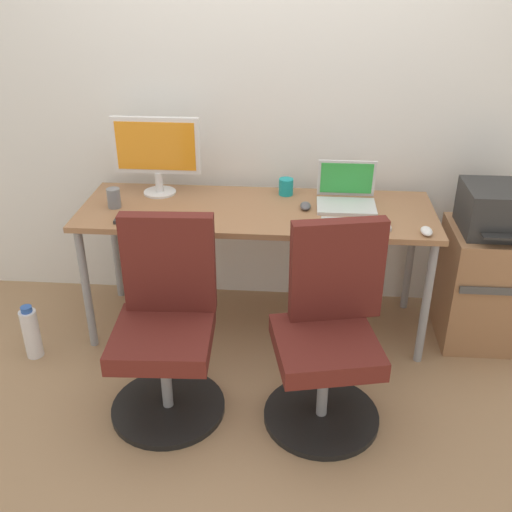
% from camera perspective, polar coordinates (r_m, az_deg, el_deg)
% --- Properties ---
extents(ground_plane, '(5.28, 5.28, 0.00)m').
position_cam_1_polar(ground_plane, '(3.52, 0.07, -6.55)').
color(ground_plane, '#9E7A56').
extents(back_wall, '(4.40, 0.04, 2.60)m').
position_cam_1_polar(back_wall, '(3.37, 0.63, 16.05)').
color(back_wall, white).
rests_on(back_wall, ground).
extents(desk, '(1.88, 0.63, 0.74)m').
position_cam_1_polar(desk, '(3.19, 0.07, 3.51)').
color(desk, '#996B47').
rests_on(desk, ground).
extents(office_chair_left, '(0.54, 0.54, 0.94)m').
position_cam_1_polar(office_chair_left, '(2.77, -8.61, -6.93)').
color(office_chair_left, black).
rests_on(office_chair_left, ground).
extents(office_chair_right, '(0.54, 0.54, 0.94)m').
position_cam_1_polar(office_chair_right, '(2.71, 6.96, -7.69)').
color(office_chair_right, black).
rests_on(office_chair_right, ground).
extents(side_cabinet, '(0.45, 0.46, 0.66)m').
position_cam_1_polar(side_cabinet, '(3.49, 21.09, -2.62)').
color(side_cabinet, '#996B47').
rests_on(side_cabinet, ground).
extents(printer, '(0.38, 0.40, 0.24)m').
position_cam_1_polar(printer, '(3.30, 22.40, 4.12)').
color(printer, '#2D2D2D').
rests_on(printer, side_cabinet).
extents(water_bottle_on_floor, '(0.09, 0.09, 0.31)m').
position_cam_1_polar(water_bottle_on_floor, '(3.41, -20.73, -6.89)').
color(water_bottle_on_floor, white).
rests_on(water_bottle_on_floor, ground).
extents(desktop_monitor, '(0.48, 0.18, 0.43)m').
position_cam_1_polar(desktop_monitor, '(3.33, -9.52, 9.96)').
color(desktop_monitor, silver).
rests_on(desktop_monitor, desk).
extents(open_laptop, '(0.31, 0.26, 0.23)m').
position_cam_1_polar(open_laptop, '(3.23, 8.65, 5.82)').
color(open_laptop, silver).
rests_on(open_laptop, desk).
extents(keyboard_by_monitor, '(0.34, 0.12, 0.02)m').
position_cam_1_polar(keyboard_by_monitor, '(3.07, -10.18, 3.51)').
color(keyboard_by_monitor, '#2D2D2D').
rests_on(keyboard_by_monitor, desk).
extents(keyboard_by_laptop, '(0.34, 0.12, 0.02)m').
position_cam_1_polar(keyboard_by_laptop, '(3.01, 9.52, 3.06)').
color(keyboard_by_laptop, '#B7B7B7').
rests_on(keyboard_by_laptop, desk).
extents(mouse_by_monitor, '(0.06, 0.10, 0.03)m').
position_cam_1_polar(mouse_by_monitor, '(2.99, 16.02, 2.31)').
color(mouse_by_monitor, silver).
rests_on(mouse_by_monitor, desk).
extents(mouse_by_laptop, '(0.06, 0.10, 0.03)m').
position_cam_1_polar(mouse_by_laptop, '(3.17, 4.76, 4.81)').
color(mouse_by_laptop, '#515156').
rests_on(mouse_by_laptop, desk).
extents(coffee_mug, '(0.08, 0.08, 0.09)m').
position_cam_1_polar(coffee_mug, '(3.34, 2.89, 6.64)').
color(coffee_mug, teal).
rests_on(coffee_mug, desk).
extents(pen_cup, '(0.07, 0.07, 0.10)m').
position_cam_1_polar(pen_cup, '(3.25, -13.46, 5.43)').
color(pen_cup, slate).
rests_on(pen_cup, desk).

